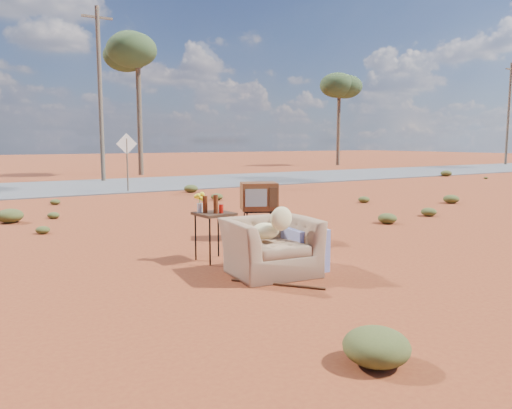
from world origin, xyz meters
TOP-DOWN VIEW (x-y plane):
  - ground at (0.00, 0.00)m, footprint 140.00×140.00m
  - highway at (0.00, 15.00)m, footprint 140.00×7.00m
  - armchair at (-0.13, -0.49)m, footprint 1.54×0.94m
  - tv_unit at (0.99, 1.82)m, footprint 0.85×0.77m
  - side_table at (-0.61, 0.67)m, footprint 0.60×0.60m
  - rusty_bar at (-0.48, -1.04)m, footprint 0.86×1.03m
  - road_sign at (1.50, 12.00)m, footprint 0.78×0.06m
  - eucalyptus_center at (5.00, 21.00)m, footprint 3.20×3.20m
  - eucalyptus_right at (22.00, 24.00)m, footprint 3.20×3.20m
  - utility_pole_center at (2.00, 17.50)m, footprint 1.40×0.20m
  - utility_pole_east at (34.00, 17.50)m, footprint 1.40×0.20m
  - scrub_patch at (-0.82, 4.41)m, footprint 17.49×8.07m

SIDE VIEW (x-z plane):
  - ground at x=0.00m, z-range 0.00..0.00m
  - rusty_bar at x=-0.48m, z-range 0.00..0.03m
  - highway at x=0.00m, z-range 0.00..0.04m
  - scrub_patch at x=-0.82m, z-range -0.03..0.30m
  - armchair at x=-0.13m, z-range -0.04..1.04m
  - side_table at x=-0.61m, z-range 0.26..1.35m
  - tv_unit at x=0.99m, z-range 0.27..1.38m
  - road_sign at x=1.50m, z-range 0.41..2.60m
  - utility_pole_center at x=2.00m, z-range 0.15..8.15m
  - utility_pole_east at x=34.00m, z-range 0.15..8.15m
  - eucalyptus_right at x=22.00m, z-range 2.39..9.49m
  - eucalyptus_center at x=5.00m, z-range 2.63..10.23m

